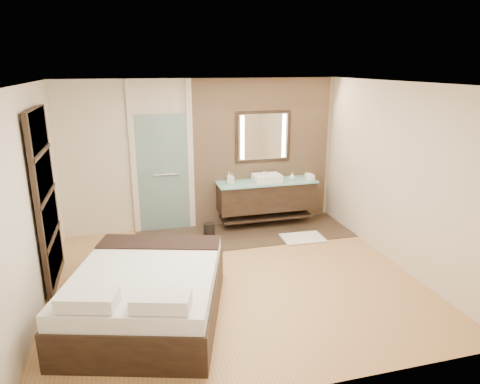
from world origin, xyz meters
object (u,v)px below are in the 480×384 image
object	(u,v)px
bed	(147,293)
waste_bin	(209,230)
vanity	(266,196)
mirror_unit	(263,137)

from	to	relation	value
bed	waste_bin	distance (m)	2.60
vanity	mirror_unit	size ratio (longest dim) A/B	1.75
mirror_unit	vanity	bearing A→B (deg)	-90.00
bed	waste_bin	xyz separation A→B (m)	(1.19, 2.31, -0.21)
mirror_unit	waste_bin	xyz separation A→B (m)	(-1.14, -0.52, -1.53)
vanity	waste_bin	size ratio (longest dim) A/B	7.45
vanity	waste_bin	distance (m)	1.26
vanity	bed	size ratio (longest dim) A/B	0.76
bed	mirror_unit	bearing A→B (deg)	67.17
vanity	mirror_unit	xyz separation A→B (m)	(0.00, 0.24, 1.07)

